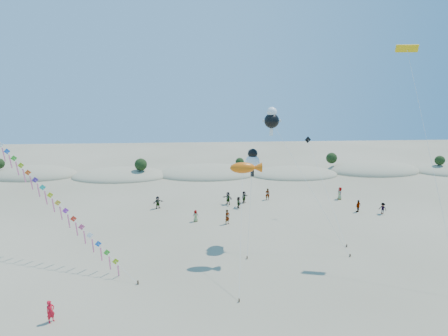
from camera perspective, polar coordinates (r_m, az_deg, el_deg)
dune_ridge at (r=69.92m, az=-1.61°, el=-0.88°), size 145.30×11.49×5.57m
kite_train at (r=43.55m, az=-28.84°, el=0.58°), size 24.53×15.62×18.17m
fish_kite at (r=36.01m, az=3.38°, el=0.01°), size 3.07×8.45×9.88m
cartoon_kite_low at (r=40.16m, az=4.36°, el=1.17°), size 1.84×5.49×10.40m
cartoon_kite_high at (r=40.06m, az=7.30°, el=7.38°), size 8.57×5.98×14.77m
parafoil_kite at (r=40.99m, az=26.26°, el=15.28°), size 2.67×10.48×20.83m
dark_kite at (r=47.28m, az=14.14°, el=0.01°), size 2.23×10.97×10.37m
flyer_foreground at (r=32.50m, az=-24.92°, el=-19.22°), size 0.72×0.77×1.76m
beachgoers at (r=52.53m, az=4.89°, el=-5.13°), size 31.49×9.67×1.86m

